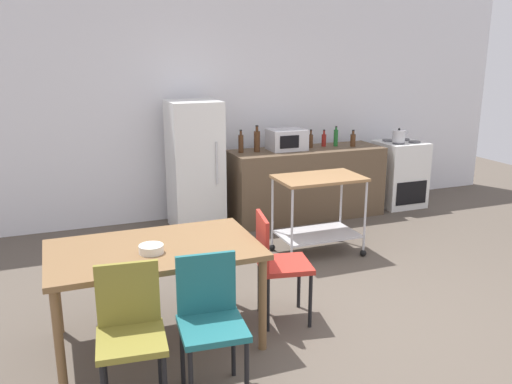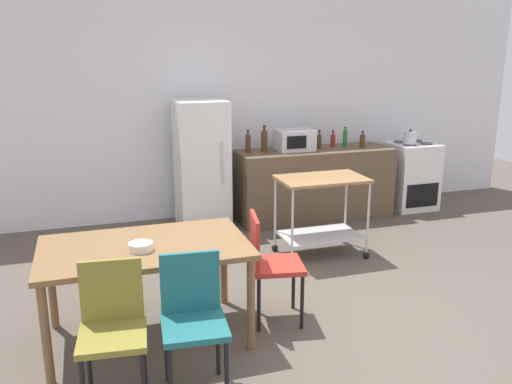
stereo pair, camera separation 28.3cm
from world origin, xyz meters
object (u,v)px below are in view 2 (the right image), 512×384
at_px(fruit_bowl, 141,247).
at_px(bottle_vinegar, 319,141).
at_px(refrigerator, 202,165).
at_px(microwave, 294,140).
at_px(chair_olive, 113,324).
at_px(stove_oven, 410,176).
at_px(chair_teal, 193,315).
at_px(bottle_hot_sauce, 248,143).
at_px(kitchen_cart, 321,203).
at_px(chair_red, 269,260).
at_px(bottle_olive_oil, 264,141).
at_px(bottle_soda, 345,138).
at_px(dining_table, 145,255).
at_px(bottle_soy_sauce, 333,140).
at_px(bottle_wine, 362,141).
at_px(kettle, 410,137).

bearing_deg(fruit_bowl, bottle_vinegar, 45.39).
bearing_deg(refrigerator, microwave, -2.84).
relative_size(chair_olive, stove_oven, 0.97).
bearing_deg(chair_teal, bottle_hot_sauce, 72.15).
xyz_separation_m(kitchen_cart, fruit_bowl, (-1.98, -1.26, 0.21)).
relative_size(chair_red, bottle_olive_oil, 2.72).
height_order(chair_teal, bottle_hot_sauce, bottle_hot_sauce).
distance_m(kitchen_cart, bottle_olive_oil, 1.39).
xyz_separation_m(microwave, bottle_soda, (0.71, 0.01, -0.02)).
height_order(bottle_olive_oil, bottle_vinegar, bottle_olive_oil).
height_order(bottle_hot_sauce, bottle_olive_oil, bottle_olive_oil).
xyz_separation_m(kitchen_cart, microwave, (0.20, 1.28, 0.46)).
distance_m(refrigerator, bottle_soda, 1.91).
relative_size(chair_teal, fruit_bowl, 5.17).
xyz_separation_m(bottle_hot_sauce, fruit_bowl, (-1.58, -2.57, -0.24)).
height_order(refrigerator, bottle_vinegar, refrigerator).
distance_m(chair_red, bottle_olive_oil, 2.65).
distance_m(chair_olive, microwave, 3.98).
bearing_deg(dining_table, bottle_vinegar, 44.57).
bearing_deg(bottle_hot_sauce, chair_olive, -120.08).
bearing_deg(bottle_hot_sauce, bottle_vinegar, -0.09).
xyz_separation_m(dining_table, bottle_soda, (2.86, 2.45, 0.34)).
distance_m(bottle_olive_oil, bottle_soy_sauce, 0.96).
height_order(chair_teal, microwave, microwave).
xyz_separation_m(refrigerator, fruit_bowl, (-1.00, -2.60, 0.00)).
bearing_deg(bottle_olive_oil, chair_teal, -115.98).
xyz_separation_m(kitchen_cart, bottle_vinegar, (0.56, 1.31, 0.42)).
height_order(stove_oven, bottle_wine, bottle_wine).
height_order(bottle_hot_sauce, fruit_bowl, bottle_hot_sauce).
distance_m(bottle_soda, fruit_bowl, 3.87).
height_order(chair_red, bottle_hot_sauce, bottle_hot_sauce).
relative_size(chair_teal, bottle_olive_oil, 2.72).
distance_m(refrigerator, kettle, 2.80).
xyz_separation_m(bottle_vinegar, kettle, (1.25, -0.15, 0.01)).
distance_m(bottle_vinegar, kettle, 1.25).
bearing_deg(stove_oven, bottle_hot_sauce, 178.62).
distance_m(chair_olive, bottle_hot_sauce, 3.68).
bearing_deg(bottle_soda, stove_oven, -2.00).
bearing_deg(bottle_vinegar, bottle_hot_sauce, 179.91).
xyz_separation_m(kitchen_cart, bottle_hot_sauce, (-0.40, 1.31, 0.44)).
xyz_separation_m(chair_teal, bottle_hot_sauce, (1.34, 3.18, 0.50)).
relative_size(chair_red, kitchen_cart, 0.98).
relative_size(chair_olive, bottle_hot_sauce, 3.17).
distance_m(bottle_hot_sauce, bottle_soy_sauce, 1.16).
bearing_deg(kettle, bottle_vinegar, 172.99).
relative_size(chair_teal, bottle_hot_sauce, 3.17).
relative_size(bottle_hot_sauce, bottle_soda, 1.07).
xyz_separation_m(chair_red, bottle_olive_oil, (0.80, 2.47, 0.52)).
bearing_deg(chair_red, dining_table, 99.12).
height_order(bottle_vinegar, bottle_soy_sauce, bottle_vinegar).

